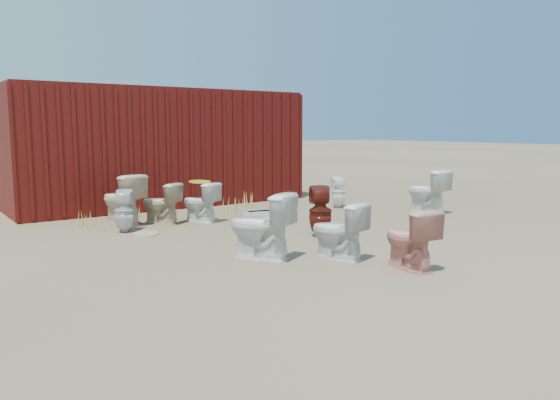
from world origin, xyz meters
TOP-DOWN VIEW (x-y plane):
  - ground at (0.00, 0.00)m, footprint 100.00×100.00m
  - shipping_container at (0.00, 5.20)m, footprint 6.00×2.40m
  - toilet_front_a at (-1.01, -0.41)m, footprint 0.79×0.93m
  - toilet_front_pink at (0.11, -1.80)m, footprint 0.49×0.74m
  - toilet_front_c at (-0.26, -0.98)m, footprint 0.59×0.79m
  - toilet_front_maroon at (0.49, 0.25)m, footprint 0.47×0.48m
  - toilet_front_e at (3.60, 0.84)m, footprint 0.49×0.83m
  - toilet_back_a at (-1.77, 2.28)m, footprint 0.41×0.41m
  - toilet_back_beige_left at (-1.00, 2.67)m, footprint 0.69×0.78m
  - toilet_back_beige_right at (-1.57, 2.93)m, footprint 0.67×0.93m
  - toilet_back_yellowlid at (-0.38, 2.44)m, footprint 0.60×0.77m
  - toilet_back_e at (2.69, 2.33)m, footprint 0.39×0.39m
  - yellow_lid at (-0.38, 2.44)m, footprint 0.35×0.43m
  - loose_tank at (-0.09, 0.98)m, footprint 0.53×0.30m
  - loose_lid_near at (-1.56, 1.92)m, footprint 0.55×0.61m
  - loose_lid_far at (-0.21, 2.53)m, footprint 0.53×0.58m
  - weed_clump_a at (-2.14, 2.96)m, footprint 0.36×0.36m
  - weed_clump_b at (0.42, 2.71)m, footprint 0.32×0.32m
  - weed_clump_c at (1.86, 3.01)m, footprint 0.36×0.36m
  - weed_clump_d at (-1.05, 3.50)m, footprint 0.30×0.30m
  - weed_clump_e at (1.37, 3.50)m, footprint 0.34×0.34m
  - weed_clump_f at (3.14, 0.29)m, footprint 0.28×0.28m

SIDE VIEW (x-z plane):
  - ground at x=0.00m, z-range 0.00..0.00m
  - loose_lid_near at x=-1.56m, z-range 0.00..0.02m
  - loose_lid_far at x=-0.21m, z-range 0.00..0.02m
  - weed_clump_f at x=3.14m, z-range 0.00..0.25m
  - weed_clump_a at x=-2.14m, z-range 0.00..0.27m
  - weed_clump_d at x=-1.05m, z-range 0.00..0.29m
  - weed_clump_b at x=0.42m, z-range 0.00..0.31m
  - weed_clump_e at x=1.37m, z-range 0.00..0.33m
  - weed_clump_c at x=1.86m, z-range 0.00..0.33m
  - loose_tank at x=-0.09m, z-range 0.00..0.35m
  - toilet_back_e at x=2.69m, z-range 0.00..0.64m
  - toilet_back_a at x=-1.77m, z-range 0.00..0.66m
  - toilet_back_yellowlid at x=-0.38m, z-range 0.00..0.69m
  - toilet_back_beige_left at x=-1.00m, z-range 0.00..0.69m
  - toilet_front_pink at x=0.11m, z-range 0.00..0.71m
  - toilet_front_c at x=-0.26m, z-range 0.00..0.72m
  - toilet_front_maroon at x=0.49m, z-range 0.00..0.75m
  - toilet_front_a at x=-1.01m, z-range 0.00..0.83m
  - toilet_front_e at x=3.60m, z-range 0.00..0.83m
  - toilet_back_beige_right at x=-1.57m, z-range 0.00..0.85m
  - yellow_lid at x=-0.38m, z-range 0.69..0.71m
  - shipping_container at x=0.00m, z-range 0.00..2.40m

